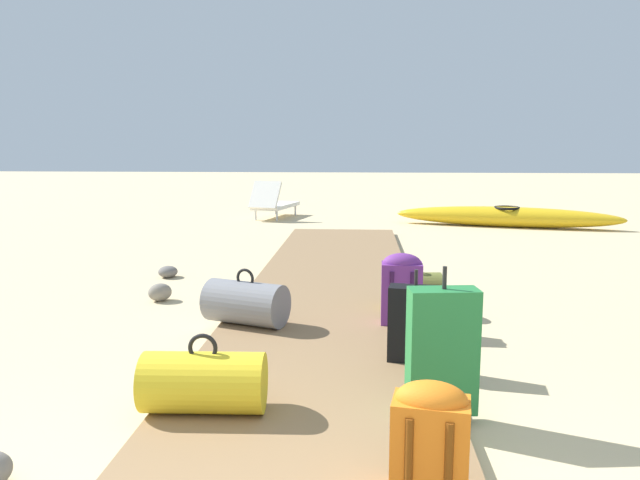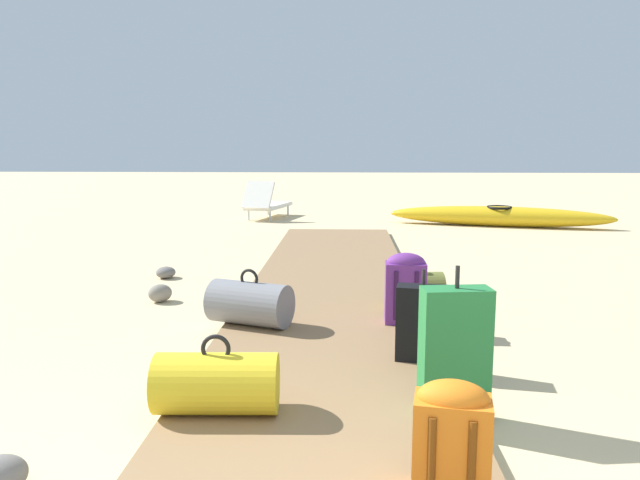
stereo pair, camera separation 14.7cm
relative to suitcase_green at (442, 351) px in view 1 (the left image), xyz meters
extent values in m
plane|color=#D1BA8C|center=(-0.76, 1.69, -0.43)|extent=(60.00, 60.00, 0.00)
cube|color=olive|center=(-0.76, 2.62, -0.39)|extent=(1.73, 9.31, 0.08)
cube|color=#237538|center=(0.00, 0.00, 0.00)|extent=(0.40, 0.21, 0.70)
cylinder|color=black|center=(0.00, 0.00, 0.41)|extent=(0.02, 0.02, 0.12)
cylinder|color=gold|center=(-1.32, -0.10, -0.18)|extent=(0.69, 0.36, 0.34)
torus|color=black|center=(-1.32, -0.10, 0.02)|extent=(0.16, 0.03, 0.16)
cube|color=#6B2D84|center=(-0.11, 1.67, -0.10)|extent=(0.34, 0.22, 0.51)
ellipsoid|color=#6B2D84|center=(-0.11, 1.67, 0.16)|extent=(0.32, 0.21, 0.17)
cylinder|color=#351642|center=(-0.20, 1.57, -0.10)|extent=(0.04, 0.04, 0.41)
cylinder|color=#351642|center=(-0.03, 1.56, -0.10)|extent=(0.04, 0.04, 0.41)
cube|color=orange|center=(-0.16, -0.84, -0.14)|extent=(0.35, 0.25, 0.43)
ellipsoid|color=orange|center=(-0.16, -0.84, 0.08)|extent=(0.33, 0.24, 0.16)
cylinder|color=#70380C|center=(-0.25, -0.92, -0.14)|extent=(0.04, 0.04, 0.34)
cylinder|color=#70380C|center=(-0.10, -0.95, -0.14)|extent=(0.04, 0.04, 0.34)
cylinder|color=olive|center=(0.03, 2.18, -0.19)|extent=(0.54, 0.36, 0.32)
torus|color=black|center=(0.03, 2.18, 0.00)|extent=(0.17, 0.04, 0.16)
cylinder|color=slate|center=(-1.40, 1.55, -0.17)|extent=(0.75, 0.56, 0.36)
torus|color=black|center=(-1.40, 1.55, 0.04)|extent=(0.16, 0.08, 0.16)
cube|color=black|center=(-0.08, 0.78, -0.09)|extent=(0.38, 0.22, 0.52)
cylinder|color=black|center=(-0.08, 0.78, 0.23)|extent=(0.02, 0.02, 0.12)
cube|color=white|center=(-2.28, 9.60, -0.17)|extent=(0.92, 1.50, 0.08)
cube|color=white|center=(-2.43, 9.02, 0.11)|extent=(0.68, 0.55, 0.56)
cylinder|color=silver|center=(-2.38, 10.20, -0.32)|extent=(0.04, 0.04, 0.22)
cylinder|color=silver|center=(-1.92, 10.09, -0.32)|extent=(0.04, 0.04, 0.22)
cylinder|color=silver|center=(-2.65, 9.11, -0.32)|extent=(0.04, 0.04, 0.22)
cylinder|color=silver|center=(-2.19, 9.00, -0.32)|extent=(0.04, 0.04, 0.22)
ellipsoid|color=gold|center=(2.35, 8.42, -0.24)|extent=(4.24, 1.50, 0.39)
torus|color=black|center=(2.35, 8.42, -0.06)|extent=(0.59, 0.59, 0.05)
ellipsoid|color=gray|center=(-2.46, 2.52, -0.34)|extent=(0.30, 0.29, 0.18)
ellipsoid|color=slate|center=(-2.73, 3.60, -0.36)|extent=(0.31, 0.31, 0.14)
camera|label=1|loc=(-0.46, -3.19, 1.12)|focal=33.46mm
camera|label=2|loc=(-0.61, -3.20, 1.12)|focal=33.46mm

